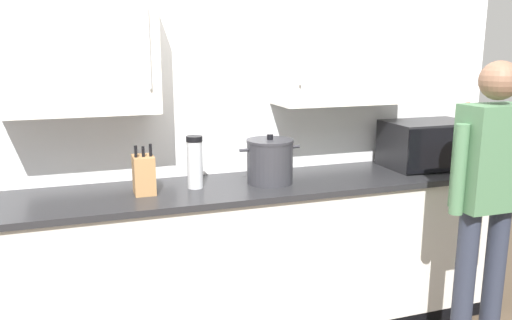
{
  "coord_description": "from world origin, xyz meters",
  "views": [
    {
      "loc": [
        -0.77,
        -1.87,
        1.73
      ],
      "look_at": [
        0.15,
        0.82,
        1.1
      ],
      "focal_mm": 36.16,
      "sensor_mm": 36.0,
      "label": 1
    }
  ],
  "objects_px": {
    "person_figure": "(487,189)",
    "knife_block": "(144,174)",
    "thermos_flask": "(195,162)",
    "stock_pot": "(270,161)",
    "microwave_oven": "(425,144)"
  },
  "relations": [
    {
      "from": "person_figure",
      "to": "knife_block",
      "type": "bearing_deg",
      "value": 158.92
    },
    {
      "from": "thermos_flask",
      "to": "knife_block",
      "type": "bearing_deg",
      "value": -175.55
    },
    {
      "from": "thermos_flask",
      "to": "stock_pot",
      "type": "xyz_separation_m",
      "value": [
        0.44,
        -0.03,
        -0.02
      ]
    },
    {
      "from": "stock_pot",
      "to": "person_figure",
      "type": "height_order",
      "value": "person_figure"
    },
    {
      "from": "thermos_flask",
      "to": "person_figure",
      "type": "height_order",
      "value": "person_figure"
    },
    {
      "from": "microwave_oven",
      "to": "thermos_flask",
      "type": "height_order",
      "value": "microwave_oven"
    },
    {
      "from": "thermos_flask",
      "to": "microwave_oven",
      "type": "bearing_deg",
      "value": 0.59
    },
    {
      "from": "thermos_flask",
      "to": "knife_block",
      "type": "distance_m",
      "value": 0.29
    },
    {
      "from": "knife_block",
      "to": "microwave_oven",
      "type": "bearing_deg",
      "value": 1.19
    },
    {
      "from": "knife_block",
      "to": "stock_pot",
      "type": "bearing_deg",
      "value": -0.61
    },
    {
      "from": "microwave_oven",
      "to": "thermos_flask",
      "type": "relative_size",
      "value": 1.89
    },
    {
      "from": "thermos_flask",
      "to": "knife_block",
      "type": "height_order",
      "value": "thermos_flask"
    },
    {
      "from": "thermos_flask",
      "to": "knife_block",
      "type": "relative_size",
      "value": 1.08
    },
    {
      "from": "knife_block",
      "to": "stock_pot",
      "type": "xyz_separation_m",
      "value": [
        0.72,
        -0.01,
        0.02
      ]
    },
    {
      "from": "microwave_oven",
      "to": "stock_pot",
      "type": "bearing_deg",
      "value": -177.63
    }
  ]
}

